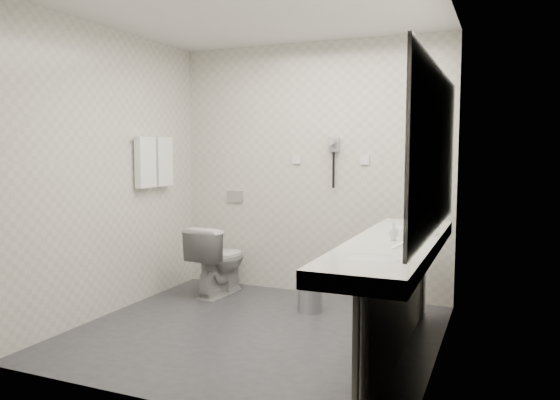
% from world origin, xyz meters
% --- Properties ---
extents(floor, '(2.80, 2.80, 0.00)m').
position_xyz_m(floor, '(0.00, 0.00, 0.00)').
color(floor, '#2C2C32').
rests_on(floor, ground).
extents(ceiling, '(2.80, 2.80, 0.00)m').
position_xyz_m(ceiling, '(0.00, 0.00, 2.50)').
color(ceiling, silver).
rests_on(ceiling, wall_back).
extents(wall_back, '(2.80, 0.00, 2.80)m').
position_xyz_m(wall_back, '(0.00, 1.30, 1.25)').
color(wall_back, beige).
rests_on(wall_back, floor).
extents(wall_front, '(2.80, 0.00, 2.80)m').
position_xyz_m(wall_front, '(0.00, -1.30, 1.25)').
color(wall_front, beige).
rests_on(wall_front, floor).
extents(wall_left, '(0.00, 2.60, 2.60)m').
position_xyz_m(wall_left, '(-1.40, 0.00, 1.25)').
color(wall_left, beige).
rests_on(wall_left, floor).
extents(wall_right, '(0.00, 2.60, 2.60)m').
position_xyz_m(wall_right, '(1.40, 0.00, 1.25)').
color(wall_right, beige).
rests_on(wall_right, floor).
extents(vanity_counter, '(0.55, 2.20, 0.10)m').
position_xyz_m(vanity_counter, '(1.12, -0.20, 0.80)').
color(vanity_counter, silver).
rests_on(vanity_counter, floor).
extents(vanity_panel, '(0.03, 2.15, 0.75)m').
position_xyz_m(vanity_panel, '(1.15, -0.20, 0.38)').
color(vanity_panel, gray).
rests_on(vanity_panel, floor).
extents(vanity_post_near, '(0.06, 0.06, 0.75)m').
position_xyz_m(vanity_post_near, '(1.18, -1.24, 0.38)').
color(vanity_post_near, silver).
rests_on(vanity_post_near, floor).
extents(vanity_post_far, '(0.06, 0.06, 0.75)m').
position_xyz_m(vanity_post_far, '(1.18, 0.84, 0.38)').
color(vanity_post_far, silver).
rests_on(vanity_post_far, floor).
extents(mirror, '(0.02, 2.20, 1.05)m').
position_xyz_m(mirror, '(1.39, -0.20, 1.45)').
color(mirror, '#B2BCC6').
rests_on(mirror, wall_right).
extents(basin_near, '(0.40, 0.31, 0.05)m').
position_xyz_m(basin_near, '(1.12, -0.85, 0.83)').
color(basin_near, silver).
rests_on(basin_near, vanity_counter).
extents(basin_far, '(0.40, 0.31, 0.05)m').
position_xyz_m(basin_far, '(1.12, 0.45, 0.83)').
color(basin_far, silver).
rests_on(basin_far, vanity_counter).
extents(faucet_near, '(0.04, 0.04, 0.15)m').
position_xyz_m(faucet_near, '(1.32, -0.85, 0.92)').
color(faucet_near, silver).
rests_on(faucet_near, vanity_counter).
extents(faucet_far, '(0.04, 0.04, 0.15)m').
position_xyz_m(faucet_far, '(1.32, 0.45, 0.92)').
color(faucet_far, silver).
rests_on(faucet_far, vanity_counter).
extents(soap_bottle_a, '(0.06, 0.06, 0.10)m').
position_xyz_m(soap_bottle_a, '(1.26, -0.06, 0.90)').
color(soap_bottle_a, silver).
rests_on(soap_bottle_a, vanity_counter).
extents(soap_bottle_b, '(0.10, 0.10, 0.09)m').
position_xyz_m(soap_bottle_b, '(1.09, -0.03, 0.90)').
color(soap_bottle_b, silver).
rests_on(soap_bottle_b, vanity_counter).
extents(soap_bottle_c, '(0.05, 0.05, 0.11)m').
position_xyz_m(soap_bottle_c, '(1.13, -0.23, 0.90)').
color(soap_bottle_c, silver).
rests_on(soap_bottle_c, vanity_counter).
extents(glass_left, '(0.07, 0.07, 0.11)m').
position_xyz_m(glass_left, '(1.26, 0.09, 0.90)').
color(glass_left, silver).
rests_on(glass_left, vanity_counter).
extents(glass_right, '(0.07, 0.07, 0.12)m').
position_xyz_m(glass_right, '(1.36, 0.08, 0.91)').
color(glass_right, silver).
rests_on(glass_right, vanity_counter).
extents(toilet, '(0.43, 0.71, 0.70)m').
position_xyz_m(toilet, '(-0.82, 0.86, 0.35)').
color(toilet, silver).
rests_on(toilet, floor).
extents(flush_plate, '(0.18, 0.02, 0.12)m').
position_xyz_m(flush_plate, '(-0.85, 1.29, 0.95)').
color(flush_plate, '#B2B5BA').
rests_on(flush_plate, wall_back).
extents(pedal_bin, '(0.23, 0.23, 0.31)m').
position_xyz_m(pedal_bin, '(0.22, 0.67, 0.16)').
color(pedal_bin, '#B2B5BA').
rests_on(pedal_bin, floor).
extents(bin_lid, '(0.22, 0.22, 0.02)m').
position_xyz_m(bin_lid, '(0.22, 0.67, 0.32)').
color(bin_lid, '#B2B5BA').
rests_on(bin_lid, pedal_bin).
extents(towel_rail, '(0.02, 0.62, 0.02)m').
position_xyz_m(towel_rail, '(-1.35, 0.55, 1.55)').
color(towel_rail, silver).
rests_on(towel_rail, wall_left).
extents(towel_near, '(0.07, 0.24, 0.48)m').
position_xyz_m(towel_near, '(-1.34, 0.41, 1.33)').
color(towel_near, white).
rests_on(towel_near, towel_rail).
extents(towel_far, '(0.07, 0.24, 0.48)m').
position_xyz_m(towel_far, '(-1.34, 0.69, 1.33)').
color(towel_far, white).
rests_on(towel_far, towel_rail).
extents(dryer_cradle, '(0.10, 0.04, 0.14)m').
position_xyz_m(dryer_cradle, '(0.25, 1.27, 1.50)').
color(dryer_cradle, gray).
rests_on(dryer_cradle, wall_back).
extents(dryer_barrel, '(0.08, 0.14, 0.08)m').
position_xyz_m(dryer_barrel, '(0.25, 1.20, 1.53)').
color(dryer_barrel, gray).
rests_on(dryer_barrel, dryer_cradle).
extents(dryer_cord, '(0.02, 0.02, 0.35)m').
position_xyz_m(dryer_cord, '(0.25, 1.26, 1.25)').
color(dryer_cord, black).
rests_on(dryer_cord, dryer_cradle).
extents(switch_plate_a, '(0.09, 0.02, 0.09)m').
position_xyz_m(switch_plate_a, '(-0.15, 1.29, 1.35)').
color(switch_plate_a, silver).
rests_on(switch_plate_a, wall_back).
extents(switch_plate_b, '(0.09, 0.02, 0.09)m').
position_xyz_m(switch_plate_b, '(0.55, 1.29, 1.35)').
color(switch_plate_b, silver).
rests_on(switch_plate_b, wall_back).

